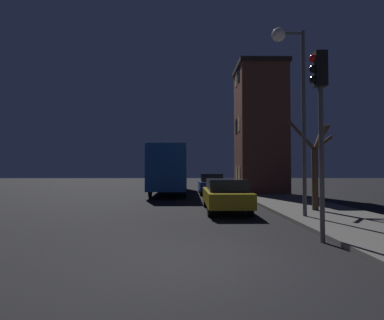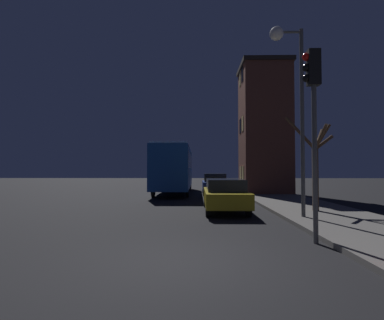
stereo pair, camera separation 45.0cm
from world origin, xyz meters
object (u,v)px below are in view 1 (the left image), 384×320
(traffic_light, at_px, (320,106))
(car_mid_lane, at_px, (211,184))
(car_near_lane, at_px, (225,194))
(streetlamp, at_px, (291,78))
(bus, at_px, (171,166))
(bare_tree, at_px, (315,164))

(traffic_light, bearing_deg, car_mid_lane, 96.40)
(car_mid_lane, bearing_deg, car_near_lane, -90.34)
(traffic_light, relative_size, car_near_lane, 1.03)
(streetlamp, xyz_separation_m, bus, (-5.18, 12.48, -3.07))
(traffic_light, bearing_deg, bus, 106.52)
(streetlamp, height_order, car_mid_lane, streetlamp)
(traffic_light, bearing_deg, car_near_lane, 106.91)
(streetlamp, distance_m, car_near_lane, 5.42)
(streetlamp, distance_m, car_mid_lane, 12.35)
(bare_tree, bearing_deg, streetlamp, -132.94)
(bus, bearing_deg, traffic_light, -73.48)
(car_near_lane, bearing_deg, car_mid_lane, 89.66)
(streetlamp, bearing_deg, car_near_lane, 134.40)
(streetlamp, height_order, bare_tree, streetlamp)
(traffic_light, xyz_separation_m, bare_tree, (1.98, 5.00, -1.39))
(bare_tree, xyz_separation_m, car_near_lane, (-3.68, 0.61, -1.29))
(bus, relative_size, car_mid_lane, 2.63)
(bus, bearing_deg, streetlamp, -67.47)
(streetlamp, height_order, bus, streetlamp)
(streetlamp, height_order, car_near_lane, streetlamp)
(traffic_light, distance_m, car_mid_lane, 15.06)
(streetlamp, height_order, traffic_light, streetlamp)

